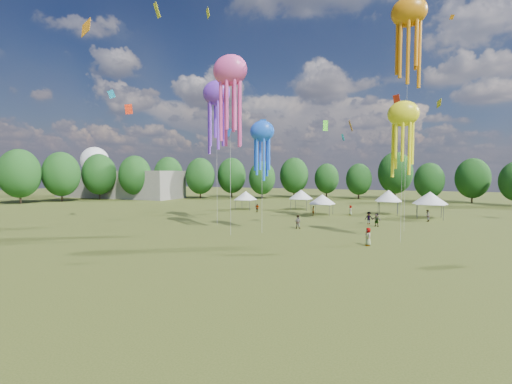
% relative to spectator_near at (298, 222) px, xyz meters
% --- Properties ---
extents(ground, '(300.00, 300.00, 0.00)m').
position_rel_spectator_near_xyz_m(ground, '(5.22, -35.18, -0.92)').
color(ground, '#384416').
rests_on(ground, ground).
extents(spectator_near, '(0.96, 0.78, 1.84)m').
position_rel_spectator_near_xyz_m(spectator_near, '(0.00, 0.00, 0.00)').
color(spectator_near, gray).
rests_on(spectator_near, ground).
extents(spectators_far, '(30.06, 27.30, 1.87)m').
position_rel_spectator_near_xyz_m(spectators_far, '(7.35, 8.58, -0.02)').
color(spectators_far, gray).
rests_on(spectators_far, ground).
extents(festival_tents, '(38.45, 11.84, 4.43)m').
position_rel_spectator_near_xyz_m(festival_tents, '(2.52, 20.10, 2.24)').
color(festival_tents, '#47474C').
rests_on(festival_tents, ground).
extents(show_kites, '(29.43, 14.48, 29.36)m').
position_rel_spectator_near_xyz_m(show_kites, '(0.06, -2.18, 17.24)').
color(show_kites, '#F949A0').
rests_on(show_kites, ground).
extents(small_kites, '(73.77, 56.58, 44.05)m').
position_rel_spectator_near_xyz_m(small_kites, '(3.51, 9.67, 27.18)').
color(small_kites, '#F949A0').
rests_on(small_kites, ground).
extents(treeline, '(201.57, 95.24, 13.43)m').
position_rel_spectator_near_xyz_m(treeline, '(1.35, 27.34, 5.62)').
color(treeline, '#38281C').
rests_on(treeline, ground).
extents(hangar, '(40.00, 12.00, 8.00)m').
position_rel_spectator_near_xyz_m(hangar, '(-66.78, 36.82, 3.08)').
color(hangar, gray).
rests_on(hangar, ground).
extents(radome, '(9.00, 9.00, 16.00)m').
position_rel_spectator_near_xyz_m(radome, '(-82.78, 42.82, 9.07)').
color(radome, white).
rests_on(radome, ground).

